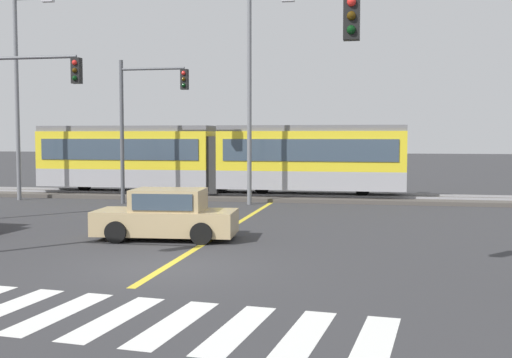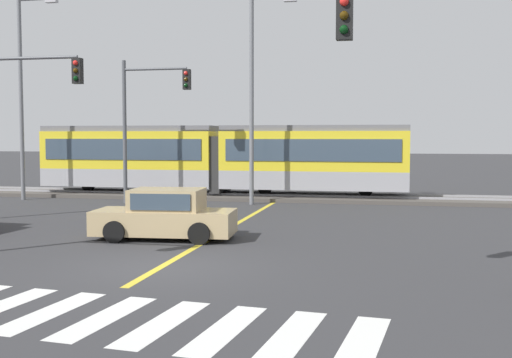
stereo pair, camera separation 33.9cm
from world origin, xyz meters
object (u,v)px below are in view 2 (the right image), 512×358
at_px(light_rail_tram, 220,157).
at_px(traffic_light_near_right, 465,77).
at_px(traffic_light_far_left, 145,110).
at_px(sedan_crossing, 165,216).
at_px(street_lamp_west, 24,87).
at_px(traffic_light_mid_left, 12,105).
at_px(street_lamp_centre, 255,87).

height_order(light_rail_tram, traffic_light_near_right, traffic_light_near_right).
relative_size(light_rail_tram, traffic_light_far_left, 2.83).
xyz_separation_m(sedan_crossing, street_lamp_west, (-10.66, 9.84, 4.76)).
bearing_deg(street_lamp_west, light_rail_tram, 19.47).
distance_m(traffic_light_far_left, traffic_light_mid_left, 6.99).
distance_m(traffic_light_mid_left, street_lamp_west, 8.05).
height_order(light_rail_tram, traffic_light_far_left, traffic_light_far_left).
xyz_separation_m(traffic_light_near_right, street_lamp_west, (-18.67, 15.12, 1.23)).
distance_m(traffic_light_near_right, street_lamp_west, 24.05).
xyz_separation_m(sedan_crossing, traffic_light_far_left, (-4.31, 9.38, 3.57)).
xyz_separation_m(light_rail_tram, street_lamp_centre, (2.43, -2.95, 3.22)).
bearing_deg(traffic_light_far_left, light_rail_tram, 54.72).
bearing_deg(street_lamp_centre, sedan_crossing, -93.81).
bearing_deg(traffic_light_far_left, sedan_crossing, -65.34).
relative_size(sedan_crossing, street_lamp_centre, 0.46).
xyz_separation_m(sedan_crossing, street_lamp_centre, (0.67, 10.03, 4.57)).
relative_size(light_rail_tram, traffic_light_near_right, 2.84).
bearing_deg(street_lamp_centre, traffic_light_mid_left, -136.35).
relative_size(traffic_light_near_right, traffic_light_mid_left, 1.03).
height_order(light_rail_tram, traffic_light_mid_left, traffic_light_mid_left).
bearing_deg(street_lamp_west, traffic_light_far_left, -4.11).
bearing_deg(sedan_crossing, street_lamp_west, 137.30).
bearing_deg(street_lamp_centre, traffic_light_near_right, -64.40).
bearing_deg(street_lamp_west, street_lamp_centre, 0.99).
height_order(traffic_light_far_left, street_lamp_west, street_lamp_west).
xyz_separation_m(light_rail_tram, traffic_light_far_left, (-2.55, -3.61, 2.22)).
relative_size(traffic_light_far_left, street_lamp_west, 0.67).
height_order(sedan_crossing, traffic_light_mid_left, traffic_light_mid_left).
height_order(light_rail_tram, street_lamp_centre, street_lamp_centre).
xyz_separation_m(sedan_crossing, traffic_light_near_right, (8.01, -5.28, 3.54)).
height_order(traffic_light_far_left, traffic_light_mid_left, traffic_light_far_left).
bearing_deg(traffic_light_mid_left, traffic_light_near_right, -28.76).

